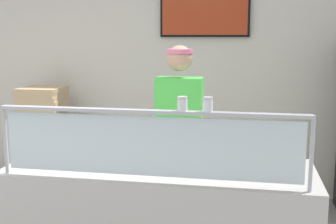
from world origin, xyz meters
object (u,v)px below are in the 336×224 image
object	(u,v)px
pepper_flake_shaker	(208,105)
parmesan_shaker	(182,105)
pizza_tray	(178,162)
worker_figure	(180,137)
pizza_server	(178,160)
pizza_box_stack	(43,101)

from	to	relation	value
pepper_flake_shaker	parmesan_shaker	bearing A→B (deg)	180.00
pizza_tray	parmesan_shaker	xyz separation A→B (m)	(0.09, -0.39, 0.47)
worker_figure	parmesan_shaker	bearing A→B (deg)	-80.31
pizza_tray	parmesan_shaker	world-z (taller)	parmesan_shaker
pizza_server	worker_figure	xyz separation A→B (m)	(-0.09, 0.64, 0.02)
worker_figure	pizza_box_stack	distance (m)	2.01
parmesan_shaker	pizza_box_stack	xyz separation A→B (m)	(-1.90, 2.04, -0.33)
parmesan_shaker	worker_figure	xyz separation A→B (m)	(-0.17, 1.01, -0.43)
parmesan_shaker	worker_figure	size ratio (longest dim) A/B	0.05
parmesan_shaker	pizza_box_stack	bearing A→B (deg)	132.90
parmesan_shaker	pizza_box_stack	distance (m)	2.81
pizza_tray	worker_figure	size ratio (longest dim) A/B	0.27
pizza_server	worker_figure	size ratio (longest dim) A/B	0.16
parmesan_shaker	worker_figure	world-z (taller)	worker_figure
pizza_tray	worker_figure	distance (m)	0.62
pepper_flake_shaker	pizza_box_stack	world-z (taller)	pepper_flake_shaker
pizza_tray	pizza_box_stack	xyz separation A→B (m)	(-1.81, 1.65, 0.14)
pizza_box_stack	pizza_server	bearing A→B (deg)	-42.66
pizza_server	parmesan_shaker	xyz separation A→B (m)	(0.08, -0.37, 0.45)
pizza_box_stack	worker_figure	bearing A→B (deg)	-30.94
pizza_server	pepper_flake_shaker	distance (m)	0.63
pepper_flake_shaker	pizza_box_stack	xyz separation A→B (m)	(-2.05, 2.04, -0.33)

